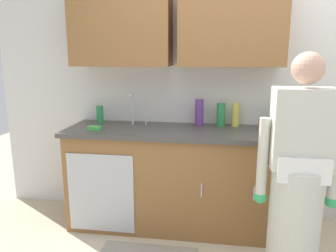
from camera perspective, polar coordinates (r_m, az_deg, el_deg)
name	(u,v)px	position (r m, az deg, el deg)	size (l,w,h in m)	color
kitchen_wall_with_uppers	(220,69)	(3.13, 9.24, 10.01)	(4.80, 0.44, 2.70)	silver
counter_cabinet	(172,180)	(3.08, 0.77, -9.47)	(1.90, 0.62, 0.90)	brown
countertop	(173,131)	(2.94, 0.86, -0.92)	(1.96, 0.66, 0.04)	#474442
sink	(133,129)	(3.02, -6.20, -0.54)	(0.50, 0.36, 0.35)	#B7BABF
person_at_sink	(297,194)	(2.35, 21.82, -11.20)	(0.55, 0.34, 1.62)	white
bottle_water_tall	(221,115)	(3.08, 9.35, 1.97)	(0.08, 0.08, 0.22)	#2D8C4C
bottle_soap	(100,114)	(3.26, -11.97, 2.03)	(0.07, 0.07, 0.17)	#2D8C4C
bottle_dish_liquid	(274,113)	(3.12, 18.30, 2.21)	(0.06, 0.06, 0.28)	#2D8C4C
bottle_water_short	(199,113)	(3.08, 5.56, 2.39)	(0.08, 0.08, 0.25)	#66388C
bottle_cleaner_spray	(235,115)	(3.10, 11.87, 2.00)	(0.07, 0.07, 0.22)	#D8D14C
cup_by_sink	(262,125)	(2.97, 16.39, 0.15)	(0.08, 0.08, 0.11)	#B24C47
sponge	(95,128)	(2.98, -12.85, -0.35)	(0.11, 0.07, 0.03)	#4CBF4C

